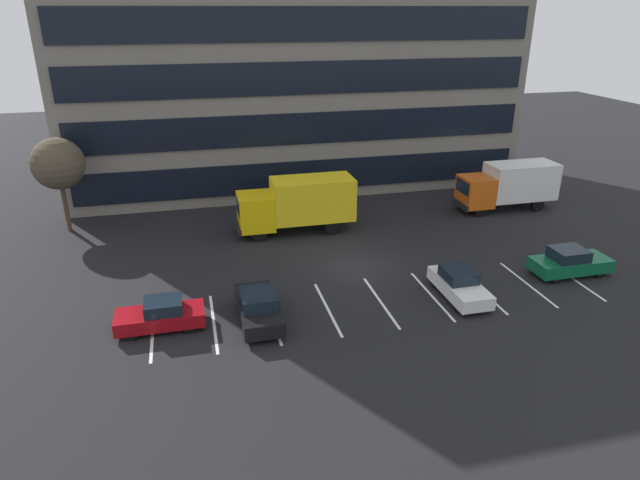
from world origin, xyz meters
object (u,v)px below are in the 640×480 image
box_truck_yellow_all (298,202)px  sedan_forest (570,262)px  box_truck_orange (509,184)px  bare_tree (58,164)px  sedan_black (259,307)px  sedan_white (459,284)px  sedan_maroon (161,315)px

box_truck_yellow_all → sedan_forest: box_truck_yellow_all is taller
box_truck_orange → box_truck_yellow_all: (-15.92, -0.72, 0.11)m
sedan_forest → bare_tree: size_ratio=0.69×
sedan_black → sedan_white: bearing=-0.3°
sedan_maroon → bare_tree: bearing=113.7°
sedan_maroon → bare_tree: bare_tree is taller
box_truck_orange → sedan_black: 23.21m
box_truck_yellow_all → sedan_white: 12.61m
box_truck_yellow_all → bare_tree: size_ratio=1.24×
sedan_black → sedan_maroon: size_ratio=1.09×
box_truck_orange → sedan_maroon: (-24.59, -11.11, -1.22)m
sedan_white → sedan_black: (-10.36, 0.06, 0.04)m
box_truck_orange → sedan_maroon: 27.01m
box_truck_yellow_all → sedan_forest: 16.75m
sedan_white → bare_tree: size_ratio=0.67×
sedan_black → bare_tree: size_ratio=0.71×
box_truck_orange → bare_tree: 31.10m
box_truck_yellow_all → sedan_maroon: size_ratio=1.91×
sedan_forest → sedan_maroon: (-22.06, -0.43, -0.05)m
sedan_forest → sedan_white: bearing=-172.6°
box_truck_yellow_all → sedan_forest: (13.40, -9.97, -1.28)m
box_truck_yellow_all → sedan_black: (-4.17, -10.84, -1.27)m
sedan_black → sedan_maroon: bearing=174.3°
box_truck_yellow_all → sedan_forest: bearing=-36.7°
box_truck_orange → sedan_white: box_truck_orange is taller
bare_tree → sedan_forest: bearing=-26.0°
box_truck_yellow_all → sedan_white: bearing=-60.4°
sedan_black → sedan_maroon: sedan_black is taller
box_truck_orange → sedan_forest: bearing=-103.3°
box_truck_yellow_all → sedan_white: box_truck_yellow_all is taller
box_truck_orange → sedan_forest: (-2.53, -10.69, -1.17)m
box_truck_orange → sedan_white: 15.21m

